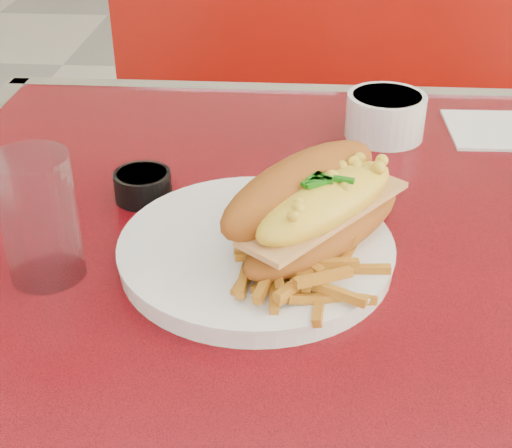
# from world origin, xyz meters

# --- Properties ---
(diner_table) EXTENTS (1.23, 0.83, 0.77)m
(diner_table) POSITION_xyz_m (0.00, 0.00, 0.61)
(diner_table) COLOR red
(diner_table) RESTS_ON ground
(booth_bench_far) EXTENTS (1.20, 0.51, 0.90)m
(booth_bench_far) POSITION_xyz_m (0.00, 0.81, 0.29)
(booth_bench_far) COLOR maroon
(booth_bench_far) RESTS_ON ground
(dinner_plate) EXTENTS (0.34, 0.34, 0.02)m
(dinner_plate) POSITION_xyz_m (-0.20, -0.06, 0.78)
(dinner_plate) COLOR white
(dinner_plate) RESTS_ON diner_table
(mac_hoagie) EXTENTS (0.21, 0.23, 0.09)m
(mac_hoagie) POSITION_xyz_m (-0.14, -0.05, 0.83)
(mac_hoagie) COLOR #A3561A
(mac_hoagie) RESTS_ON dinner_plate
(fries_pile) EXTENTS (0.13, 0.13, 0.03)m
(fries_pile) POSITION_xyz_m (-0.16, -0.11, 0.80)
(fries_pile) COLOR orange
(fries_pile) RESTS_ON dinner_plate
(fork) EXTENTS (0.02, 0.13, 0.00)m
(fork) POSITION_xyz_m (-0.14, -0.07, 0.79)
(fork) COLOR silver
(fork) RESTS_ON dinner_plate
(gravy_ramekin) EXTENTS (0.12, 0.12, 0.06)m
(gravy_ramekin) POSITION_xyz_m (-0.05, 0.24, 0.80)
(gravy_ramekin) COLOR white
(gravy_ramekin) RESTS_ON diner_table
(sauce_cup_left) EXTENTS (0.08, 0.08, 0.03)m
(sauce_cup_left) POSITION_xyz_m (-0.33, 0.05, 0.79)
(sauce_cup_left) COLOR black
(sauce_cup_left) RESTS_ON diner_table
(water_tumbler) EXTENTS (0.09, 0.09, 0.12)m
(water_tumbler) POSITION_xyz_m (-0.39, -0.10, 0.83)
(water_tumbler) COLOR #A7C2D7
(water_tumbler) RESTS_ON diner_table
(paper_napkin) EXTENTS (0.13, 0.13, 0.00)m
(paper_napkin) POSITION_xyz_m (0.10, 0.26, 0.77)
(paper_napkin) COLOR white
(paper_napkin) RESTS_ON diner_table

